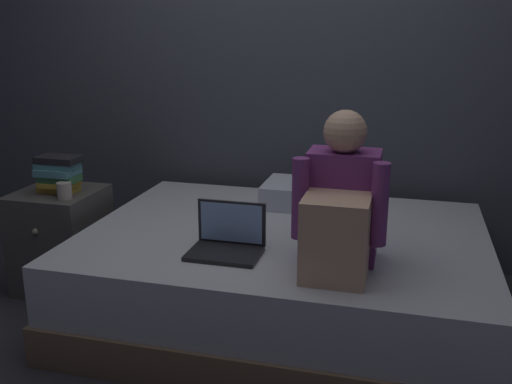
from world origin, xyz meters
name	(u,v)px	position (x,y,z in m)	size (l,w,h in m)	color
ground_plane	(230,340)	(0.00, 0.00, 0.00)	(8.00, 8.00, 0.00)	#2D2D33
wall_back	(286,44)	(0.00, 1.20, 1.35)	(5.60, 0.10, 2.70)	#424751
bed	(284,275)	(0.20, 0.30, 0.23)	(2.00, 1.50, 0.47)	#7A6047
nightstand	(62,240)	(-1.10, 0.33, 0.29)	(0.44, 0.46, 0.58)	#474442
person_sitting	(340,209)	(0.51, -0.06, 0.72)	(0.39, 0.44, 0.66)	#75337A
laptop	(227,241)	(0.01, -0.04, 0.53)	(0.32, 0.23, 0.22)	black
pillow	(314,195)	(0.27, 0.75, 0.54)	(0.56, 0.36, 0.13)	silver
book_stack	(58,174)	(-1.07, 0.31, 0.68)	(0.24, 0.16, 0.20)	gold
mug	(64,191)	(-0.97, 0.21, 0.62)	(0.08, 0.08, 0.09)	#BCB2A3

